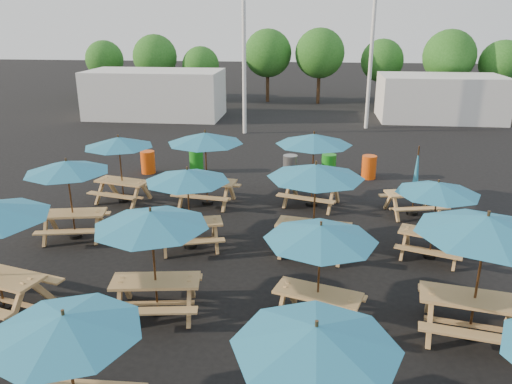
# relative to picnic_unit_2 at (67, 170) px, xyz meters

# --- Properties ---
(ground) EXTENTS (120.00, 120.00, 0.00)m
(ground) POSITION_rel_picnic_unit_2_xyz_m (4.90, -0.29, -1.94)
(ground) COLOR black
(ground) RESTS_ON ground
(picnic_unit_2) EXTENTS (2.63, 2.63, 2.22)m
(picnic_unit_2) POSITION_rel_picnic_unit_2_xyz_m (0.00, 0.00, 0.00)
(picnic_unit_2) COLOR tan
(picnic_unit_2) RESTS_ON ground
(picnic_unit_3) EXTENTS (2.66, 2.66, 2.20)m
(picnic_unit_3) POSITION_rel_picnic_unit_2_xyz_m (0.31, 2.90, -0.01)
(picnic_unit_3) COLOR tan
(picnic_unit_3) RESTS_ON ground
(picnic_unit_4) EXTENTS (2.15, 2.15, 2.08)m
(picnic_unit_4) POSITION_rel_picnic_unit_2_xyz_m (3.23, -6.68, -0.12)
(picnic_unit_4) COLOR tan
(picnic_unit_4) RESTS_ON ground
(picnic_unit_5) EXTENTS (2.59, 2.59, 2.26)m
(picnic_unit_5) POSITION_rel_picnic_unit_2_xyz_m (3.37, -3.38, 0.04)
(picnic_unit_5) COLOR tan
(picnic_unit_5) RESTS_ON ground
(picnic_unit_6) EXTENTS (2.71, 2.71, 2.17)m
(picnic_unit_6) POSITION_rel_picnic_unit_2_xyz_m (3.32, -0.26, -0.04)
(picnic_unit_6) COLOR tan
(picnic_unit_6) RESTS_ON ground
(picnic_unit_7) EXTENTS (2.70, 2.70, 2.39)m
(picnic_unit_7) POSITION_rel_picnic_unit_2_xyz_m (3.10, 3.02, 0.15)
(picnic_unit_7) COLOR tan
(picnic_unit_7) RESTS_ON ground
(picnic_unit_8) EXTENTS (2.38, 2.38, 2.17)m
(picnic_unit_8) POSITION_rel_picnic_unit_2_xyz_m (6.54, -6.70, -0.04)
(picnic_unit_8) COLOR tan
(picnic_unit_8) RESTS_ON ground
(picnic_unit_9) EXTENTS (2.70, 2.70, 2.15)m
(picnic_unit_9) POSITION_rel_picnic_unit_2_xyz_m (6.63, -3.43, -0.06)
(picnic_unit_9) COLOR tan
(picnic_unit_9) RESTS_ON ground
(picnic_unit_10) EXTENTS (2.78, 2.78, 2.40)m
(picnic_unit_10) POSITION_rel_picnic_unit_2_xyz_m (6.54, -0.24, 0.16)
(picnic_unit_10) COLOR tan
(picnic_unit_10) RESTS_ON ground
(picnic_unit_11) EXTENTS (3.00, 3.00, 2.38)m
(picnic_unit_11) POSITION_rel_picnic_unit_2_xyz_m (6.49, 3.24, 0.15)
(picnic_unit_11) COLOR tan
(picnic_unit_11) RESTS_ON ground
(picnic_unit_13) EXTENTS (2.93, 2.93, 2.49)m
(picnic_unit_13) POSITION_rel_picnic_unit_2_xyz_m (9.53, -3.51, 0.24)
(picnic_unit_13) COLOR tan
(picnic_unit_13) RESTS_ON ground
(picnic_unit_14) EXTENTS (2.61, 2.61, 2.02)m
(picnic_unit_14) POSITION_rel_picnic_unit_2_xyz_m (9.49, -0.17, -0.17)
(picnic_unit_14) COLOR tan
(picnic_unit_14) RESTS_ON ground
(picnic_unit_15) EXTENTS (1.99, 1.82, 2.17)m
(picnic_unit_15) POSITION_rel_picnic_unit_2_xyz_m (9.59, 2.80, -1.05)
(picnic_unit_15) COLOR tan
(picnic_unit_15) RESTS_ON ground
(waste_bin_0) EXTENTS (0.54, 0.54, 0.87)m
(waste_bin_0) POSITION_rel_picnic_unit_2_xyz_m (0.11, 6.14, -1.50)
(waste_bin_0) COLOR #EE4F0E
(waste_bin_0) RESTS_ON ground
(waste_bin_1) EXTENTS (0.54, 0.54, 0.87)m
(waste_bin_1) POSITION_rel_picnic_unit_2_xyz_m (1.95, 6.52, -1.50)
(waste_bin_1) COLOR #178219
(waste_bin_1) RESTS_ON ground
(waste_bin_2) EXTENTS (0.54, 0.54, 0.87)m
(waste_bin_2) POSITION_rel_picnic_unit_2_xyz_m (5.65, 6.15, -1.50)
(waste_bin_2) COLOR gray
(waste_bin_2) RESTS_ON ground
(waste_bin_3) EXTENTS (0.54, 0.54, 0.87)m
(waste_bin_3) POSITION_rel_picnic_unit_2_xyz_m (7.11, 6.45, -1.50)
(waste_bin_3) COLOR #178219
(waste_bin_3) RESTS_ON ground
(waste_bin_4) EXTENTS (0.54, 0.54, 0.87)m
(waste_bin_4) POSITION_rel_picnic_unit_2_xyz_m (8.61, 6.41, -1.50)
(waste_bin_4) COLOR #EE4F0E
(waste_bin_4) RESTS_ON ground
(mast_0) EXTENTS (0.20, 0.20, 12.00)m
(mast_0) POSITION_rel_picnic_unit_2_xyz_m (2.90, 13.71, 4.06)
(mast_0) COLOR silver
(mast_0) RESTS_ON ground
(mast_1) EXTENTS (0.20, 0.20, 12.00)m
(mast_1) POSITION_rel_picnic_unit_2_xyz_m (9.40, 15.71, 4.06)
(mast_1) COLOR silver
(mast_1) RESTS_ON ground
(event_tent_0) EXTENTS (8.00, 4.00, 2.80)m
(event_tent_0) POSITION_rel_picnic_unit_2_xyz_m (-3.10, 17.71, -0.54)
(event_tent_0) COLOR silver
(event_tent_0) RESTS_ON ground
(event_tent_1) EXTENTS (7.00, 4.00, 2.60)m
(event_tent_1) POSITION_rel_picnic_unit_2_xyz_m (13.90, 18.71, -0.64)
(event_tent_1) COLOR silver
(event_tent_1) RESTS_ON ground
(tree_0) EXTENTS (2.80, 2.80, 4.24)m
(tree_0) POSITION_rel_picnic_unit_2_xyz_m (-9.17, 24.96, 0.89)
(tree_0) COLOR #382314
(tree_0) RESTS_ON ground
(tree_1) EXTENTS (3.11, 3.11, 4.72)m
(tree_1) POSITION_rel_picnic_unit_2_xyz_m (-4.84, 23.61, 1.21)
(tree_1) COLOR #382314
(tree_1) RESTS_ON ground
(tree_2) EXTENTS (2.59, 2.59, 3.93)m
(tree_2) POSITION_rel_picnic_unit_2_xyz_m (-1.49, 23.36, 0.68)
(tree_2) COLOR #382314
(tree_2) RESTS_ON ground
(tree_3) EXTENTS (3.36, 3.36, 5.09)m
(tree_3) POSITION_rel_picnic_unit_2_xyz_m (3.15, 24.42, 1.46)
(tree_3) COLOR #382314
(tree_3) RESTS_ON ground
(tree_4) EXTENTS (3.41, 3.41, 5.17)m
(tree_4) POSITION_rel_picnic_unit_2_xyz_m (6.80, 23.97, 1.52)
(tree_4) COLOR #382314
(tree_4) RESTS_ON ground
(tree_5) EXTENTS (2.94, 2.94, 4.45)m
(tree_5) POSITION_rel_picnic_unit_2_xyz_m (11.13, 24.38, 1.03)
(tree_5) COLOR #382314
(tree_5) RESTS_ON ground
(tree_6) EXTENTS (3.38, 3.38, 5.13)m
(tree_6) POSITION_rel_picnic_unit_2_xyz_m (15.14, 22.60, 1.49)
(tree_6) COLOR #382314
(tree_6) RESTS_ON ground
(tree_7) EXTENTS (2.95, 2.95, 4.48)m
(tree_7) POSITION_rel_picnic_unit_2_xyz_m (18.53, 22.63, 1.05)
(tree_7) COLOR #382314
(tree_7) RESTS_ON ground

